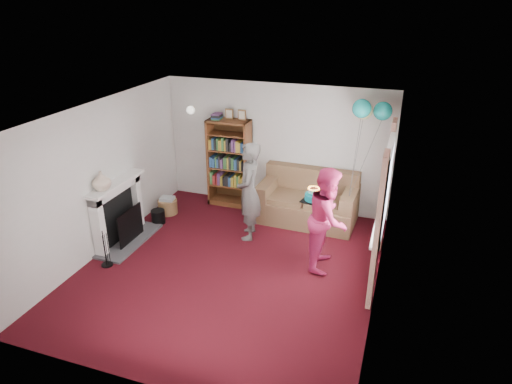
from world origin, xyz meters
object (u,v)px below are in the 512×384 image
at_px(bookcase, 230,163).
at_px(person_striped, 249,191).
at_px(sofa, 308,202).
at_px(birthday_cake, 313,197).
at_px(person_magenta, 328,219).

height_order(bookcase, person_striped, bookcase).
relative_size(sofa, birthday_cake, 5.59).
xyz_separation_m(bookcase, person_striped, (0.84, -1.22, 0.00)).
distance_m(sofa, person_striped, 1.40).
distance_m(sofa, birthday_cake, 1.65).
bearing_deg(person_magenta, sofa, 21.81).
bearing_deg(person_striped, sofa, 125.23).
height_order(sofa, birthday_cake, birthday_cake).
xyz_separation_m(person_magenta, birthday_cake, (-0.26, 0.08, 0.30)).
height_order(sofa, person_magenta, person_magenta).
xyz_separation_m(person_striped, birthday_cake, (1.21, -0.41, 0.25)).
height_order(person_striped, person_magenta, person_striped).
bearing_deg(sofa, person_striped, -128.20).
bearing_deg(person_striped, person_magenta, 57.20).
bearing_deg(bookcase, person_magenta, -36.39).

